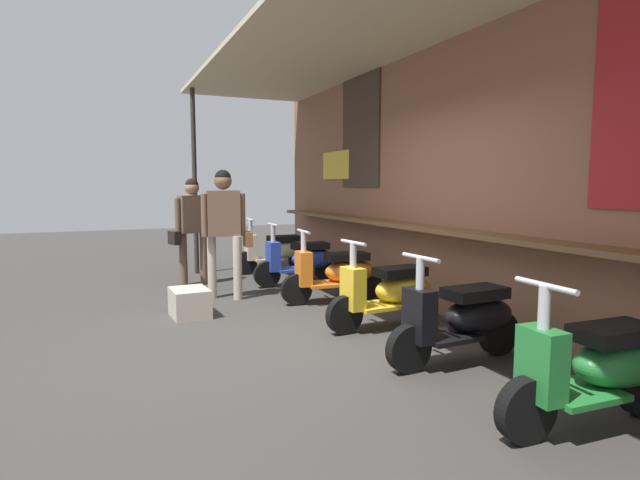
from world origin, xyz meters
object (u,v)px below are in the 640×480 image
at_px(scooter_yellow, 391,292).
at_px(merchandise_crate, 190,303).
at_px(scooter_orange, 338,273).
at_px(shopper_with_handbag, 192,221).
at_px(scooter_green, 600,367).
at_px(shopper_browsing, 225,220).
at_px(scooter_cream, 277,251).
at_px(scooter_blue, 303,260).
at_px(scooter_black, 464,318).

xyz_separation_m(scooter_yellow, merchandise_crate, (-1.32, -1.93, -0.22)).
distance_m(scooter_orange, shopper_with_handbag, 2.56).
height_order(scooter_yellow, merchandise_crate, scooter_yellow).
relative_size(scooter_orange, scooter_green, 1.00).
height_order(scooter_orange, shopper_browsing, shopper_browsing).
bearing_deg(shopper_browsing, scooter_yellow, -141.18).
relative_size(scooter_cream, scooter_blue, 1.00).
distance_m(scooter_blue, merchandise_crate, 2.30).
height_order(scooter_cream, scooter_orange, same).
bearing_deg(merchandise_crate, scooter_blue, 122.66).
height_order(scooter_blue, shopper_with_handbag, shopper_with_handbag).
relative_size(scooter_orange, shopper_with_handbag, 0.86).
bearing_deg(shopper_browsing, scooter_orange, -114.19).
bearing_deg(scooter_orange, scooter_black, 94.20).
relative_size(scooter_green, shopper_with_handbag, 0.86).
xyz_separation_m(scooter_cream, scooter_green, (6.27, -0.00, 0.00)).
xyz_separation_m(scooter_blue, scooter_black, (3.75, -0.00, 0.00)).
height_order(scooter_black, shopper_browsing, shopper_browsing).
xyz_separation_m(scooter_cream, scooter_yellow, (3.78, -0.00, 0.00)).
bearing_deg(scooter_yellow, scooter_orange, -93.99).
relative_size(scooter_blue, shopper_browsing, 0.80).
bearing_deg(shopper_browsing, shopper_with_handbag, 18.51).
height_order(scooter_cream, shopper_with_handbag, shopper_with_handbag).
relative_size(scooter_cream, shopper_with_handbag, 0.85).
xyz_separation_m(scooter_black, scooter_green, (1.30, -0.00, 0.00)).
height_order(scooter_blue, shopper_browsing, shopper_browsing).
bearing_deg(shopper_with_handbag, scooter_orange, 23.62).
height_order(scooter_blue, scooter_orange, same).
bearing_deg(merchandise_crate, shopper_browsing, 141.42).
relative_size(scooter_cream, merchandise_crate, 2.74).
xyz_separation_m(scooter_cream, shopper_browsing, (1.69, -1.32, 0.68)).
relative_size(scooter_cream, scooter_green, 1.00).
distance_m(scooter_cream, merchandise_crate, 3.14).
bearing_deg(scooter_green, scooter_yellow, -87.14).
bearing_deg(scooter_orange, shopper_with_handbag, -46.97).
distance_m(scooter_blue, shopper_with_handbag, 1.81).
distance_m(scooter_yellow, scooter_green, 2.49).
relative_size(scooter_cream, shopper_browsing, 0.80).
bearing_deg(scooter_black, scooter_orange, -92.65).
xyz_separation_m(scooter_orange, scooter_green, (3.80, 0.00, 0.00)).
height_order(scooter_black, scooter_green, same).
bearing_deg(merchandise_crate, scooter_orange, 89.56).
height_order(scooter_blue, scooter_yellow, same).
distance_m(scooter_blue, scooter_green, 5.05).
bearing_deg(scooter_cream, scooter_yellow, 90.93).
xyz_separation_m(scooter_green, shopper_browsing, (-4.58, -1.32, 0.68)).
bearing_deg(scooter_blue, scooter_orange, 90.92).
bearing_deg(scooter_green, scooter_orange, -87.14).
xyz_separation_m(scooter_orange, scooter_black, (2.50, 0.00, 0.00)).
bearing_deg(scooter_cream, merchandise_crate, 52.84).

